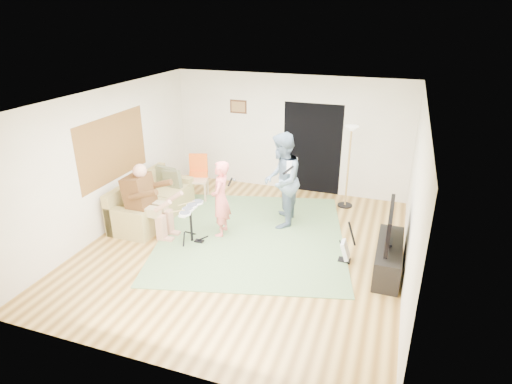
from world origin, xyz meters
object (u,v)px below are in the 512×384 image
television (390,225)px  guitar_spare (346,250)px  sofa (150,205)px  guitarist (281,181)px  tv_cabinet (388,258)px  dining_chair (199,183)px  drum_kit (191,226)px  singer (221,199)px  torchiere_lamp (350,153)px

television → guitar_spare: bearing=173.6°
sofa → guitarist: size_ratio=1.09×
tv_cabinet → television: 0.60m
dining_chair → tv_cabinet: bearing=-38.2°
dining_chair → drum_kit: bearing=-84.4°
drum_kit → television: television is taller
dining_chair → guitarist: bearing=-33.4°
sofa → drum_kit: 1.45m
drum_kit → guitarist: bearing=41.7°
dining_chair → sofa: bearing=-130.3°
sofa → guitar_spare: 4.11m
sofa → singer: bearing=-6.7°
sofa → guitarist: 2.80m
drum_kit → tv_cabinet: size_ratio=0.52×
sofa → guitar_spare: bearing=-5.8°
sofa → singer: (1.70, -0.20, 0.46)m
torchiere_lamp → guitarist: bearing=-130.2°
torchiere_lamp → guitar_spare: bearing=-81.8°
singer → dining_chair: singer is taller
singer → guitarist: bearing=119.7°
sofa → dining_chair: size_ratio=2.03×
guitarist → tv_cabinet: (2.13, -1.05, -0.69)m
guitarist → dining_chair: 2.29m
drum_kit → guitar_spare: size_ratio=0.96×
sofa → singer: singer is taller
torchiere_lamp → tv_cabinet: size_ratio=1.28×
guitar_spare → singer: bearing=174.9°
guitarist → singer: bearing=-59.6°
drum_kit → torchiere_lamp: size_ratio=0.41×
torchiere_lamp → singer: bearing=-134.8°
singer → torchiere_lamp: size_ratio=0.82×
drum_kit → torchiere_lamp: bearing=45.6°
sofa → drum_kit: sofa is taller
dining_chair → tv_cabinet: (4.26, -1.70, -0.11)m
guitar_spare → torchiere_lamp: bearing=98.2°
guitar_spare → tv_cabinet: bearing=-5.9°
sofa → guitarist: (2.66, 0.57, 0.66)m
drum_kit → singer: singer is taller
guitarist → torchiere_lamp: size_ratio=1.05×
guitar_spare → dining_chair: dining_chair is taller
guitarist → torchiere_lamp: guitarist is taller
drum_kit → singer: 0.74m
guitarist → sofa: bearing=-86.3°
television → tv_cabinet: bearing=0.0°
drum_kit → singer: (0.41, 0.45, 0.42)m
sofa → torchiere_lamp: bearing=26.5°
guitarist → guitar_spare: size_ratio=2.49×
dining_chair → tv_cabinet: size_ratio=0.72×
singer → guitar_spare: 2.45m
television → guitarist: bearing=153.2°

